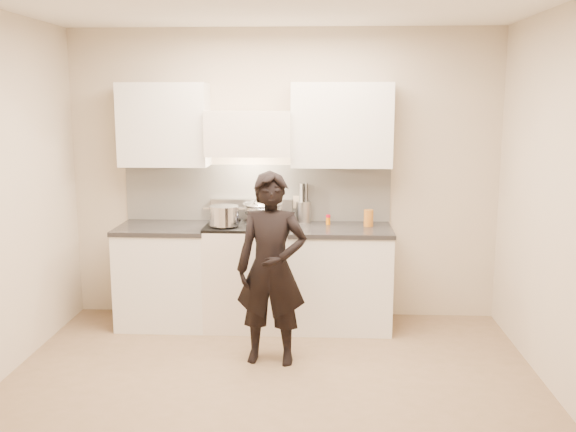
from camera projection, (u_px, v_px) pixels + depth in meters
The scene contains 11 objects.
ground_plane at pixel (270, 393), 4.54m from camera, with size 4.00×4.00×0.00m, color #866A50.
room_shell at pixel (265, 163), 4.63m from camera, with size 4.04×3.54×2.70m.
stove at pixel (249, 274), 5.87m from camera, with size 0.76×0.65×0.96m.
counter_right at pixel (340, 277), 5.83m from camera, with size 0.92×0.67×0.92m.
counter_left at pixel (165, 274), 5.91m from camera, with size 0.82×0.67×0.92m.
wok at pixel (263, 209), 5.90m from camera, with size 0.38×0.45×0.30m.
stock_pot at pixel (224, 216), 5.64m from camera, with size 0.37×0.26×0.17m.
utensil_crock at pixel (303, 210), 5.99m from camera, with size 0.14×0.14×0.37m.
spice_jar at pixel (328, 220), 5.88m from camera, with size 0.04×0.04×0.09m.
oil_glass at pixel (369, 218), 5.80m from camera, with size 0.09×0.09×0.15m.
person at pixel (272, 269), 4.97m from camera, with size 0.55×0.36×1.51m, color black.
Camera 1 is at (0.34, -4.23, 2.05)m, focal length 40.00 mm.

